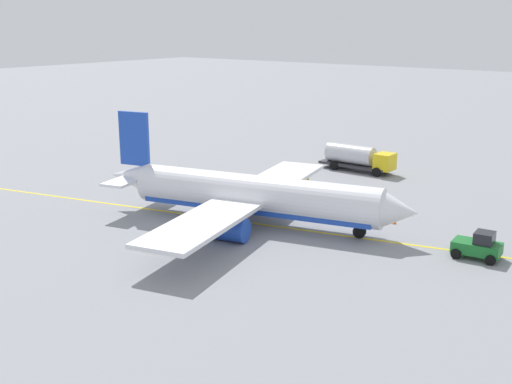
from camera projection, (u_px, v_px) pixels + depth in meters
ground_plane at (256, 224)px, 58.31m from camera, size 400.00×400.00×0.00m
airplane at (251, 196)px, 57.84m from camera, size 30.14×30.89×9.53m
fuel_tanker at (358, 157)px, 78.39m from camera, size 9.56×2.89×3.15m
pushback_tug at (478, 246)px, 49.58m from camera, size 3.77×2.61×2.20m
refueling_worker at (306, 181)px, 70.61m from camera, size 0.59×0.63×1.71m
safety_cone_nose at (394, 221)px, 58.31m from camera, size 0.51×0.51×0.56m
taxi_line_marking at (256, 224)px, 58.31m from camera, size 68.34×16.59×0.01m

